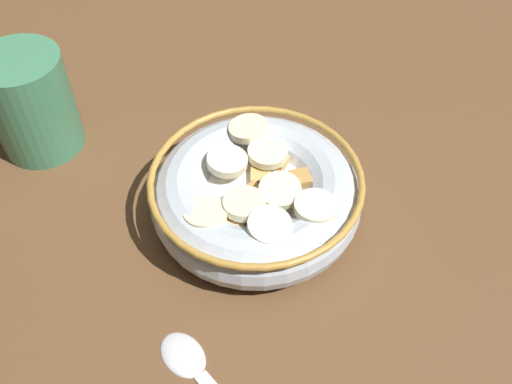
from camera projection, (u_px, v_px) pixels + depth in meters
ground_plane at (256, 221)px, 51.95cm from camera, size 94.66×94.66×2.00cm
cereal_bowl at (256, 194)px, 49.08cm from camera, size 17.96×17.96×5.66cm
spoon at (200, 374)px, 41.24cm from camera, size 13.70×9.07×0.80cm
coffee_mug at (29, 103)px, 53.47cm from camera, size 10.91×7.75×9.88cm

